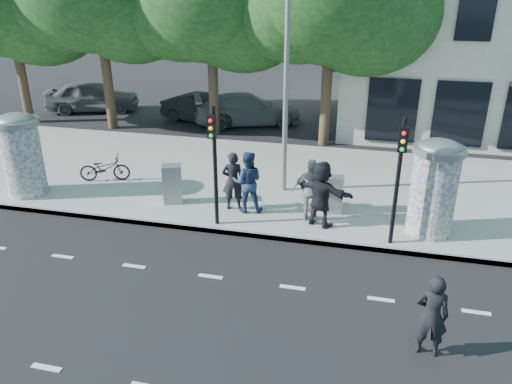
% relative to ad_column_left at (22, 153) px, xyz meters
% --- Properties ---
extents(ground, '(120.00, 120.00, 0.00)m').
position_rel_ad_column_left_xyz_m(ground, '(7.20, -4.50, -1.54)').
color(ground, black).
rests_on(ground, ground).
extents(sidewalk, '(40.00, 8.00, 0.15)m').
position_rel_ad_column_left_xyz_m(sidewalk, '(7.20, 3.00, -1.46)').
color(sidewalk, gray).
rests_on(sidewalk, ground).
extents(curb, '(40.00, 0.10, 0.16)m').
position_rel_ad_column_left_xyz_m(curb, '(7.20, -0.95, -1.46)').
color(curb, slate).
rests_on(curb, ground).
extents(lane_dash_far, '(32.00, 0.12, 0.01)m').
position_rel_ad_column_left_xyz_m(lane_dash_far, '(7.20, -3.10, -1.53)').
color(lane_dash_far, silver).
rests_on(lane_dash_far, ground).
extents(ad_column_left, '(1.36, 1.36, 2.65)m').
position_rel_ad_column_left_xyz_m(ad_column_left, '(0.00, 0.00, 0.00)').
color(ad_column_left, beige).
rests_on(ad_column_left, sidewalk).
extents(ad_column_right, '(1.36, 1.36, 2.65)m').
position_rel_ad_column_left_xyz_m(ad_column_right, '(12.40, 0.20, 0.00)').
color(ad_column_right, beige).
rests_on(ad_column_right, sidewalk).
extents(traffic_pole_near, '(0.22, 0.31, 3.40)m').
position_rel_ad_column_left_xyz_m(traffic_pole_near, '(6.60, -0.71, 0.69)').
color(traffic_pole_near, black).
rests_on(traffic_pole_near, sidewalk).
extents(traffic_pole_far, '(0.22, 0.31, 3.40)m').
position_rel_ad_column_left_xyz_m(traffic_pole_far, '(11.40, -0.71, 0.69)').
color(traffic_pole_far, black).
rests_on(traffic_pole_far, sidewalk).
extents(street_lamp, '(0.25, 0.93, 8.00)m').
position_rel_ad_column_left_xyz_m(street_lamp, '(8.00, 2.13, 3.26)').
color(street_lamp, slate).
rests_on(street_lamp, sidewalk).
extents(ped_b, '(0.75, 0.61, 1.79)m').
position_rel_ad_column_left_xyz_m(ped_b, '(6.78, 0.43, -0.49)').
color(ped_b, black).
rests_on(ped_b, sidewalk).
extents(ped_c, '(1.03, 0.88, 1.87)m').
position_rel_ad_column_left_xyz_m(ped_c, '(7.24, 0.37, -0.45)').
color(ped_c, '#1F304E').
rests_on(ped_c, sidewalk).
extents(ped_e, '(1.12, 0.68, 1.84)m').
position_rel_ad_column_left_xyz_m(ped_e, '(9.16, 0.20, -0.47)').
color(ped_e, '#A8A8AB').
rests_on(ped_e, sidewalk).
extents(ped_f, '(1.87, 1.29, 1.91)m').
position_rel_ad_column_left_xyz_m(ped_f, '(9.45, -0.06, -0.43)').
color(ped_f, black).
rests_on(ped_f, sidewalk).
extents(man_road, '(0.64, 0.44, 1.71)m').
position_rel_ad_column_left_xyz_m(man_road, '(12.04, -4.63, -0.68)').
color(man_road, black).
rests_on(man_road, ground).
extents(bicycle, '(1.10, 1.79, 0.89)m').
position_rel_ad_column_left_xyz_m(bicycle, '(1.88, 1.57, -0.94)').
color(bicycle, black).
rests_on(bicycle, sidewalk).
extents(cabinet_left, '(0.70, 0.61, 1.22)m').
position_rel_ad_column_left_xyz_m(cabinet_left, '(4.83, 0.43, -0.78)').
color(cabinet_left, gray).
rests_on(cabinet_left, sidewalk).
extents(cabinet_right, '(0.56, 0.43, 1.13)m').
position_rel_ad_column_left_xyz_m(cabinet_right, '(9.73, 0.88, -0.82)').
color(cabinet_right, gray).
rests_on(cabinet_right, sidewalk).
extents(car_left, '(3.37, 5.10, 1.61)m').
position_rel_ad_column_left_xyz_m(car_left, '(-3.84, 10.67, -0.73)').
color(car_left, '#515458').
rests_on(car_left, ground).
extents(car_mid, '(2.48, 4.31, 1.34)m').
position_rel_ad_column_left_xyz_m(car_mid, '(2.49, 9.94, -0.87)').
color(car_mid, black).
rests_on(car_mid, ground).
extents(car_right, '(3.90, 5.49, 1.48)m').
position_rel_ad_column_left_xyz_m(car_right, '(4.75, 10.13, -0.80)').
color(car_right, slate).
rests_on(car_right, ground).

